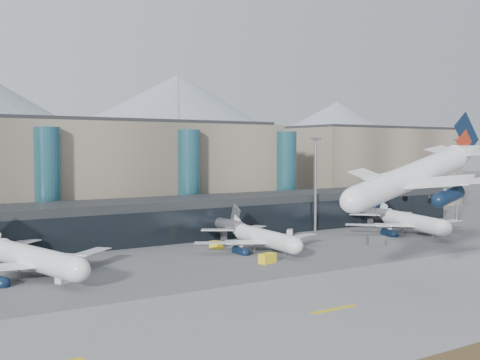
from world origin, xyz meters
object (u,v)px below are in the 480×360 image
lightmast_right (458,175)px  veh_b (216,245)px  jet_parked_right (406,216)px  veh_d (290,232)px  lightmast_mid (316,179)px  veh_a (64,278)px  jet_parked_mid (258,232)px  hero_jet (423,167)px  veh_h (267,258)px  veh_c (375,240)px  jet_parked_left (26,250)px  veh_e (438,226)px

lightmast_right → veh_b: lightmast_right is taller
jet_parked_right → veh_d: jet_parked_right is taller
lightmast_mid → veh_a: bearing=-161.7°
lightmast_mid → jet_parked_right: 26.05m
veh_b → veh_a: bearing=97.1°
jet_parked_mid → veh_a: jet_parked_mid is taller
lightmast_mid → hero_jet: bearing=-116.2°
jet_parked_mid → veh_h: bearing=157.1°
veh_b → veh_c: (34.13, -16.06, 0.25)m
lightmast_right → jet_parked_left: size_ratio=0.68×
hero_jet → jet_parked_left: bearing=135.8°
lightmast_right → veh_d: size_ratio=9.83×
lightmast_right → veh_b: 88.23m
hero_jet → veh_c: hero_jet is taller
jet_parked_left → veh_h: 45.28m
hero_jet → veh_c: size_ratio=9.31×
veh_a → veh_h: size_ratio=0.81×
veh_a → veh_d: 70.27m
jet_parked_mid → veh_a: bearing=107.2°
hero_jet → veh_a: 61.88m
jet_parked_right → veh_a: jet_parked_right is taller
jet_parked_mid → veh_h: (-7.76, -14.32, -3.02)m
jet_parked_right → veh_b: (-55.56, 6.32, -3.72)m
jet_parked_mid → lightmast_right: bearing=-79.0°
veh_a → veh_c: veh_c is taller
lightmast_right → veh_h: lightmast_right is taller
veh_a → veh_e: 108.94m
veh_b → veh_c: bearing=-130.2°
hero_jet → veh_e: bearing=34.9°
jet_parked_right → veh_c: (-21.43, -9.74, -3.47)m
veh_h → veh_e: bearing=-0.7°
veh_c → jet_parked_left: bearing=-161.8°
veh_b → veh_e: bearing=-110.3°
lightmast_right → jet_parked_left: bearing=-176.7°
lightmast_mid → veh_d: 17.24m
jet_parked_mid → veh_b: (-7.15, 6.43, -3.19)m
veh_e → veh_h: 71.15m
veh_e → hero_jet: bearing=-152.6°
lightmast_mid → jet_parked_left: 82.65m
veh_e → lightmast_right: bearing=13.5°
jet_parked_right → veh_b: 56.04m
veh_a → veh_h: (38.84, -4.73, 0.17)m
jet_parked_right → veh_b: bearing=100.9°
jet_parked_left → jet_parked_right: bearing=-103.2°
lightmast_right → veh_c: lightmast_right is taller
veh_h → jet_parked_right: bearing=2.1°
veh_h → lightmast_right: bearing=1.7°
jet_parked_mid → veh_c: 28.80m
lightmast_mid → veh_e: lightmast_mid is taller
lightmast_mid → veh_b: bearing=-166.0°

